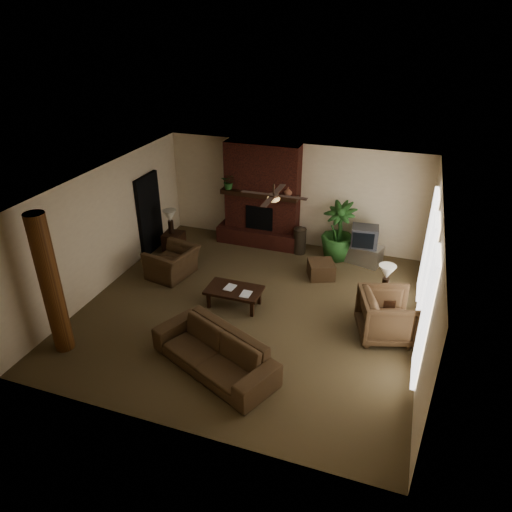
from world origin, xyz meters
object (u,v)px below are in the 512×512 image
at_px(sofa, 214,346).
at_px(side_table_left, 174,243).
at_px(floor_vase, 300,238).
at_px(lamp_right, 387,274).
at_px(armchair_right, 387,314).
at_px(lamp_left, 170,217).
at_px(log_column, 51,285).
at_px(armchair_left, 172,258).
at_px(tv_stand, 364,254).
at_px(ottoman, 321,269).
at_px(side_table_right, 383,305).
at_px(coffee_table, 234,291).
at_px(floor_plant, 337,243).

xyz_separation_m(sofa, side_table_left, (-2.86, 3.88, -0.21)).
relative_size(floor_vase, lamp_right, 1.18).
bearing_deg(armchair_right, lamp_left, 54.46).
distance_m(log_column, armchair_left, 3.34).
bearing_deg(tv_stand, lamp_right, -57.77).
distance_m(ottoman, side_table_right, 1.99).
xyz_separation_m(floor_vase, side_table_left, (-3.20, -1.04, -0.16)).
bearing_deg(ottoman, coffee_table, -129.57).
bearing_deg(side_table_right, tv_stand, 106.46).
distance_m(sofa, floor_plant, 5.15).
bearing_deg(floor_vase, side_table_left, -161.94).
xyz_separation_m(armchair_right, coffee_table, (-3.23, 0.02, -0.16)).
xyz_separation_m(armchair_left, ottoman, (3.44, 1.12, -0.29)).
distance_m(armchair_right, side_table_right, 0.73).
bearing_deg(floor_plant, tv_stand, -4.35).
height_order(log_column, armchair_left, log_column).
relative_size(log_column, armchair_left, 2.51).
bearing_deg(coffee_table, ottoman, 50.43).
bearing_deg(lamp_left, sofa, -53.14).
height_order(coffee_table, lamp_right, lamp_right).
bearing_deg(coffee_table, side_table_right, 11.72).
bearing_deg(log_column, floor_vase, 58.16).
xyz_separation_m(floor_vase, lamp_right, (2.37, -2.23, 0.57)).
distance_m(armchair_left, lamp_left, 1.40).
distance_m(sofa, ottoman, 4.03).
bearing_deg(side_table_right, ottoman, 142.31).
bearing_deg(log_column, lamp_left, 89.13).
xyz_separation_m(sofa, floor_vase, (0.33, 4.93, -0.05)).
xyz_separation_m(log_column, lamp_right, (5.68, 3.10, -0.40)).
distance_m(side_table_right, lamp_right, 0.73).
height_order(floor_vase, side_table_left, floor_vase).
relative_size(armchair_right, ottoman, 1.76).
bearing_deg(lamp_left, coffee_table, -36.89).
bearing_deg(coffee_table, log_column, -137.16).
bearing_deg(log_column, armchair_left, 77.71).
relative_size(armchair_left, side_table_left, 2.03).
distance_m(log_column, lamp_left, 4.31).
bearing_deg(coffee_table, tv_stand, 50.16).
bearing_deg(armchair_right, floor_plant, 9.57).
height_order(coffee_table, lamp_left, lamp_left).
relative_size(coffee_table, tv_stand, 1.41).
height_order(coffee_table, floor_vase, floor_vase).
relative_size(sofa, floor_plant, 1.60).
height_order(side_table_left, side_table_right, same).
bearing_deg(sofa, lamp_left, 151.53).
bearing_deg(lamp_left, lamp_right, -11.96).
bearing_deg(armchair_right, ottoman, 24.69).
distance_m(log_column, coffee_table, 3.67).
relative_size(floor_plant, side_table_right, 2.79).
bearing_deg(side_table_right, armchair_right, -80.43).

